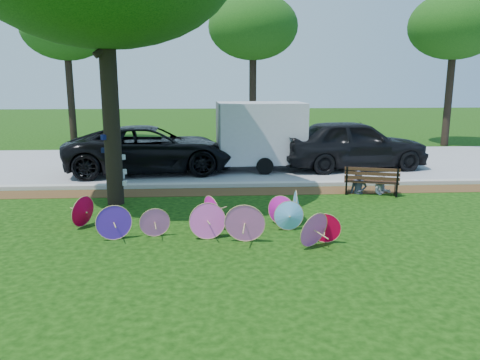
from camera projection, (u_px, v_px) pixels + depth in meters
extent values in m
plane|color=black|center=(222.00, 244.00, 9.53)|extent=(90.00, 90.00, 0.00)
cube|color=#472D16|center=(218.00, 192.00, 13.92)|extent=(90.00, 1.00, 0.01)
cube|color=#B7B5AD|center=(218.00, 185.00, 14.59)|extent=(90.00, 0.30, 0.12)
cube|color=gray|center=(216.00, 163.00, 18.65)|extent=(90.00, 8.00, 0.01)
cylinder|color=black|center=(110.00, 105.00, 12.08)|extent=(0.44, 0.44, 5.27)
cone|color=red|center=(325.00, 227.00, 9.55)|extent=(0.68, 0.35, 0.66)
cone|color=#5221BB|center=(114.00, 222.00, 9.75)|extent=(0.75, 0.34, 0.75)
cone|color=#C7129B|center=(281.00, 211.00, 10.65)|extent=(0.64, 0.51, 0.70)
cone|color=#EA4FBD|center=(207.00, 220.00, 9.83)|extent=(0.80, 0.32, 0.79)
cone|color=blue|center=(239.00, 223.00, 9.98)|extent=(0.44, 0.59, 0.57)
cone|color=#DB5BB2|center=(155.00, 222.00, 9.92)|extent=(0.67, 0.29, 0.66)
cone|color=#C7129B|center=(210.00, 212.00, 10.51)|extent=(0.55, 0.76, 0.76)
cone|color=#60B9F1|center=(297.00, 206.00, 10.92)|extent=(0.22, 0.78, 0.78)
cone|color=#60B9F1|center=(289.00, 216.00, 10.30)|extent=(0.68, 0.15, 0.68)
cone|color=#DB5BB2|center=(245.00, 222.00, 9.57)|extent=(0.88, 0.40, 0.85)
cone|color=red|center=(85.00, 212.00, 10.56)|extent=(0.50, 0.73, 0.73)
cone|color=#EA4FBD|center=(312.00, 229.00, 9.29)|extent=(0.78, 0.66, 0.76)
imported|color=black|center=(151.00, 149.00, 16.73)|extent=(6.25, 3.38, 1.66)
imported|color=black|center=(353.00, 144.00, 17.38)|extent=(5.67, 2.85, 1.85)
cube|color=silver|center=(261.00, 132.00, 17.14)|extent=(3.18, 2.10, 2.76)
imported|color=#363849|center=(359.00, 172.00, 13.58)|extent=(0.55, 0.43, 1.32)
imported|color=silver|center=(383.00, 175.00, 13.64)|extent=(0.57, 0.46, 1.11)
cylinder|color=black|center=(71.00, 95.00, 24.12)|extent=(0.36, 0.36, 5.00)
ellipsoid|color=#0D370C|center=(66.00, 28.00, 23.42)|extent=(4.40, 4.40, 3.20)
cylinder|color=black|center=(253.00, 95.00, 23.60)|extent=(0.36, 0.36, 5.00)
ellipsoid|color=#0D370C|center=(253.00, 27.00, 22.90)|extent=(4.40, 4.40, 3.20)
cylinder|color=black|center=(449.00, 95.00, 23.07)|extent=(0.36, 0.36, 5.00)
ellipsoid|color=#0D370C|center=(455.00, 26.00, 22.37)|extent=(4.40, 4.40, 3.20)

